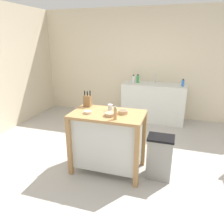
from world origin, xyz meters
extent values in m
plane|color=#ADA8A0|center=(0.00, 0.00, 0.00)|extent=(6.46, 6.46, 0.00)
cube|color=beige|center=(0.00, 2.59, 1.30)|extent=(5.46, 0.10, 2.60)
cube|color=beige|center=(-2.73, 0.99, 1.30)|extent=(0.10, 3.19, 2.60)
cube|color=#AD7F4C|center=(-0.14, -0.07, 0.89)|extent=(1.03, 0.62, 0.04)
cube|color=silver|center=(-0.14, -0.07, 0.48)|extent=(0.93, 0.52, 0.77)
cube|color=#AD7F4C|center=(-0.62, -0.35, 0.43)|extent=(0.06, 0.06, 0.87)
cube|color=#AD7F4C|center=(0.35, -0.35, 0.43)|extent=(0.06, 0.06, 0.87)
cube|color=#AD7F4C|center=(-0.62, 0.20, 0.43)|extent=(0.06, 0.06, 0.87)
cube|color=#AD7F4C|center=(0.35, 0.20, 0.43)|extent=(0.06, 0.06, 0.87)
cube|color=olive|center=(-0.53, 0.13, 0.99)|extent=(0.11, 0.09, 0.17)
cylinder|color=black|center=(-0.58, 0.13, 1.11)|extent=(0.02, 0.02, 0.07)
cylinder|color=black|center=(-0.53, 0.13, 1.11)|extent=(0.02, 0.02, 0.07)
cylinder|color=black|center=(-0.49, 0.13, 1.12)|extent=(0.02, 0.02, 0.08)
cylinder|color=tan|center=(0.07, -0.04, 0.93)|extent=(0.14, 0.14, 0.05)
cylinder|color=brown|center=(0.07, -0.04, 0.96)|extent=(0.11, 0.11, 0.01)
cylinder|color=beige|center=(-0.40, -0.17, 0.93)|extent=(0.11, 0.11, 0.03)
cylinder|color=gray|center=(-0.40, -0.17, 0.94)|extent=(0.09, 0.09, 0.01)
cylinder|color=tan|center=(-0.07, -0.17, 0.93)|extent=(0.15, 0.15, 0.04)
cylinder|color=brown|center=(-0.07, -0.17, 0.95)|extent=(0.13, 0.13, 0.01)
cylinder|color=silver|center=(-0.14, 0.03, 0.96)|extent=(0.07, 0.07, 0.10)
cylinder|color=tan|center=(0.03, -0.28, 0.98)|extent=(0.04, 0.04, 0.15)
sphere|color=#99999E|center=(0.03, -0.28, 1.07)|extent=(0.03, 0.03, 0.03)
cube|color=gray|center=(0.62, -0.03, 0.30)|extent=(0.34, 0.26, 0.60)
cube|color=black|center=(0.62, -0.03, 0.61)|extent=(0.36, 0.28, 0.03)
cube|color=silver|center=(0.24, 2.24, 0.45)|extent=(1.45, 0.60, 0.90)
cube|color=silver|center=(0.24, 2.22, 0.88)|extent=(0.44, 0.36, 0.03)
cylinder|color=#B7BCC1|center=(0.24, 2.38, 1.01)|extent=(0.02, 0.02, 0.22)
cylinder|color=green|center=(-0.16, 2.26, 0.98)|extent=(0.07, 0.07, 0.18)
cylinder|color=black|center=(-0.16, 2.26, 1.08)|extent=(0.04, 0.04, 0.02)
cylinder|color=blue|center=(0.86, 2.14, 0.97)|extent=(0.06, 0.06, 0.14)
cylinder|color=black|center=(0.86, 2.14, 1.05)|extent=(0.04, 0.04, 0.02)
cylinder|color=white|center=(-0.26, 2.22, 0.98)|extent=(0.06, 0.06, 0.17)
cylinder|color=black|center=(-0.26, 2.22, 1.08)|extent=(0.04, 0.04, 0.02)
camera|label=1|loc=(0.77, -2.77, 1.90)|focal=34.41mm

